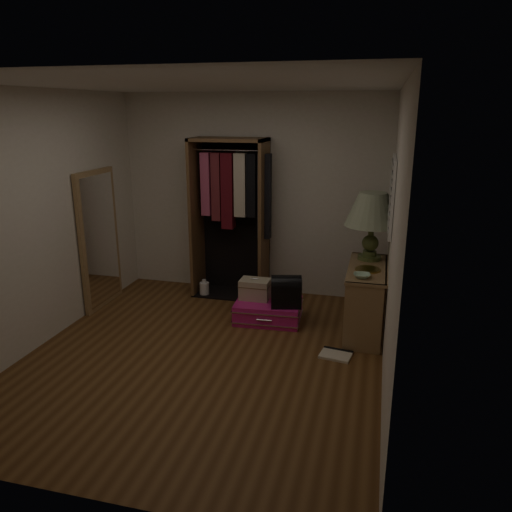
{
  "coord_description": "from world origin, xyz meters",
  "views": [
    {
      "loc": [
        1.63,
        -4.27,
        2.41
      ],
      "look_at": [
        0.3,
        0.95,
        0.8
      ],
      "focal_mm": 35.0,
      "sensor_mm": 36.0,
      "label": 1
    }
  ],
  "objects_px": {
    "console_bookshelf": "(366,297)",
    "black_bag": "(286,290)",
    "pink_suitcase": "(268,311)",
    "floor_mirror": "(99,240)",
    "white_jug": "(204,289)",
    "train_case": "(255,289)",
    "open_wardrobe": "(233,204)",
    "table_lamp": "(372,211)"
  },
  "relations": [
    {
      "from": "console_bookshelf",
      "to": "train_case",
      "type": "xyz_separation_m",
      "value": [
        -1.28,
        0.03,
        -0.04
      ]
    },
    {
      "from": "train_case",
      "to": "black_bag",
      "type": "xyz_separation_m",
      "value": [
        0.4,
        -0.14,
        0.07
      ]
    },
    {
      "from": "pink_suitcase",
      "to": "table_lamp",
      "type": "xyz_separation_m",
      "value": [
        1.11,
        0.29,
        1.19
      ]
    },
    {
      "from": "black_bag",
      "to": "white_jug",
      "type": "xyz_separation_m",
      "value": [
        -1.23,
        0.67,
        -0.33
      ]
    },
    {
      "from": "open_wardrobe",
      "to": "pink_suitcase",
      "type": "distance_m",
      "value": 1.48
    },
    {
      "from": "console_bookshelf",
      "to": "white_jug",
      "type": "height_order",
      "value": "console_bookshelf"
    },
    {
      "from": "floor_mirror",
      "to": "black_bag",
      "type": "relative_size",
      "value": 4.46
    },
    {
      "from": "floor_mirror",
      "to": "black_bag",
      "type": "bearing_deg",
      "value": -1.58
    },
    {
      "from": "pink_suitcase",
      "to": "floor_mirror",
      "type": "bearing_deg",
      "value": 177.12
    },
    {
      "from": "floor_mirror",
      "to": "pink_suitcase",
      "type": "xyz_separation_m",
      "value": [
        2.13,
        0.02,
        -0.73
      ]
    },
    {
      "from": "table_lamp",
      "to": "black_bag",
      "type": "bearing_deg",
      "value": -157.05
    },
    {
      "from": "floor_mirror",
      "to": "console_bookshelf",
      "type": "bearing_deg",
      "value": 0.67
    },
    {
      "from": "black_bag",
      "to": "table_lamp",
      "type": "relative_size",
      "value": 0.47
    },
    {
      "from": "open_wardrobe",
      "to": "pink_suitcase",
      "type": "xyz_separation_m",
      "value": [
        0.64,
        -0.75,
        -1.1
      ]
    },
    {
      "from": "pink_suitcase",
      "to": "table_lamp",
      "type": "height_order",
      "value": "table_lamp"
    },
    {
      "from": "console_bookshelf",
      "to": "black_bag",
      "type": "height_order",
      "value": "console_bookshelf"
    },
    {
      "from": "train_case",
      "to": "white_jug",
      "type": "relative_size",
      "value": 1.59
    },
    {
      "from": "train_case",
      "to": "pink_suitcase",
      "type": "bearing_deg",
      "value": -15.99
    },
    {
      "from": "table_lamp",
      "to": "floor_mirror",
      "type": "bearing_deg",
      "value": -174.55
    },
    {
      "from": "open_wardrobe",
      "to": "table_lamp",
      "type": "bearing_deg",
      "value": -14.75
    },
    {
      "from": "black_bag",
      "to": "console_bookshelf",
      "type": "bearing_deg",
      "value": -7.03
    },
    {
      "from": "black_bag",
      "to": "white_jug",
      "type": "height_order",
      "value": "black_bag"
    },
    {
      "from": "floor_mirror",
      "to": "white_jug",
      "type": "relative_size",
      "value": 7.65
    },
    {
      "from": "pink_suitcase",
      "to": "train_case",
      "type": "bearing_deg",
      "value": 160.18
    },
    {
      "from": "white_jug",
      "to": "open_wardrobe",
      "type": "bearing_deg",
      "value": 25.02
    },
    {
      "from": "train_case",
      "to": "table_lamp",
      "type": "distance_m",
      "value": 1.62
    },
    {
      "from": "open_wardrobe",
      "to": "black_bag",
      "type": "bearing_deg",
      "value": -43.96
    },
    {
      "from": "black_bag",
      "to": "floor_mirror",
      "type": "bearing_deg",
      "value": 164.7
    },
    {
      "from": "black_bag",
      "to": "open_wardrobe",
      "type": "bearing_deg",
      "value": 122.33
    },
    {
      "from": "pink_suitcase",
      "to": "black_bag",
      "type": "distance_m",
      "value": 0.39
    },
    {
      "from": "open_wardrobe",
      "to": "table_lamp",
      "type": "distance_m",
      "value": 1.81
    },
    {
      "from": "console_bookshelf",
      "to": "pink_suitcase",
      "type": "bearing_deg",
      "value": -179.08
    },
    {
      "from": "black_bag",
      "to": "table_lamp",
      "type": "bearing_deg",
      "value": 9.24
    },
    {
      "from": "black_bag",
      "to": "pink_suitcase",
      "type": "bearing_deg",
      "value": 145.6
    },
    {
      "from": "train_case",
      "to": "open_wardrobe",
      "type": "bearing_deg",
      "value": 124.18
    },
    {
      "from": "pink_suitcase",
      "to": "table_lamp",
      "type": "bearing_deg",
      "value": 11.19
    },
    {
      "from": "floor_mirror",
      "to": "train_case",
      "type": "height_order",
      "value": "floor_mirror"
    },
    {
      "from": "console_bookshelf",
      "to": "open_wardrobe",
      "type": "bearing_deg",
      "value": 157.23
    },
    {
      "from": "train_case",
      "to": "floor_mirror",
      "type": "bearing_deg",
      "value": -177.52
    },
    {
      "from": "console_bookshelf",
      "to": "open_wardrobe",
      "type": "relative_size",
      "value": 0.55
    },
    {
      "from": "open_wardrobe",
      "to": "black_bag",
      "type": "distance_m",
      "value": 1.44
    },
    {
      "from": "open_wardrobe",
      "to": "floor_mirror",
      "type": "xyz_separation_m",
      "value": [
        -1.49,
        -0.77,
        -0.37
      ]
    }
  ]
}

